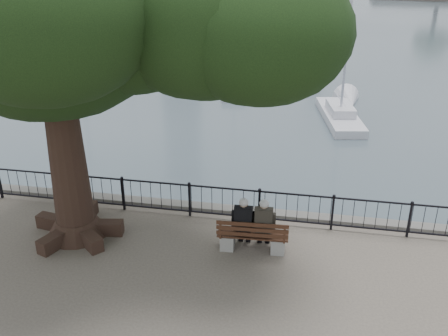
% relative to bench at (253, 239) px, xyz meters
% --- Properties ---
extents(harbor, '(260.00, 260.00, 1.20)m').
position_rel_bench_xyz_m(harbor, '(-1.01, 1.92, -0.83)').
color(harbor, '#54514D').
rests_on(harbor, ground).
extents(railing, '(22.06, 0.06, 1.00)m').
position_rel_bench_xyz_m(railing, '(-1.01, 1.42, 0.23)').
color(railing, black).
rests_on(railing, ground).
extents(bench, '(1.82, 0.63, 0.95)m').
position_rel_bench_xyz_m(bench, '(0.00, 0.00, 0.00)').
color(bench, gray).
rests_on(bench, ground).
extents(person_left, '(0.45, 0.76, 1.50)m').
position_rel_bench_xyz_m(person_left, '(-0.25, 0.09, 0.36)').
color(person_left, black).
rests_on(person_left, ground).
extents(person_right, '(0.45, 0.76, 1.50)m').
position_rel_bench_xyz_m(person_right, '(0.26, 0.12, 0.36)').
color(person_right, black).
rests_on(person_right, ground).
extents(tree, '(11.06, 7.73, 9.03)m').
position_rel_bench_xyz_m(tree, '(-3.91, 0.02, 5.61)').
color(tree, black).
rests_on(tree, ground).
extents(lion_monument, '(6.37, 6.37, 9.30)m').
position_rel_bench_xyz_m(lion_monument, '(0.99, 48.85, 1.03)').
color(lion_monument, '#54514D').
rests_on(lion_monument, ground).
extents(sailboat_a, '(3.99, 6.39, 10.55)m').
position_rel_bench_xyz_m(sailboat_a, '(-12.40, 16.46, -1.03)').
color(sailboat_a, silver).
rests_on(sailboat_a, ground).
extents(sailboat_b, '(2.06, 5.01, 10.48)m').
position_rel_bench_xyz_m(sailboat_b, '(-3.61, 18.38, -1.00)').
color(sailboat_b, silver).
rests_on(sailboat_b, ground).
extents(sailboat_c, '(2.50, 5.70, 10.25)m').
position_rel_bench_xyz_m(sailboat_c, '(2.55, 13.98, -1.03)').
color(sailboat_c, silver).
rests_on(sailboat_c, ground).
extents(sailboat_e, '(2.01, 5.05, 10.62)m').
position_rel_bench_xyz_m(sailboat_e, '(-13.54, 27.09, -1.00)').
color(sailboat_e, silver).
rests_on(sailboat_e, ground).
extents(sailboat_f, '(2.47, 5.15, 10.58)m').
position_rel_bench_xyz_m(sailboat_f, '(0.70, 35.62, -1.00)').
color(sailboat_f, silver).
rests_on(sailboat_f, ground).
extents(sailboat_h, '(1.76, 5.41, 13.22)m').
position_rel_bench_xyz_m(sailboat_h, '(-5.80, 39.91, -0.94)').
color(sailboat_h, silver).
rests_on(sailboat_h, ground).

